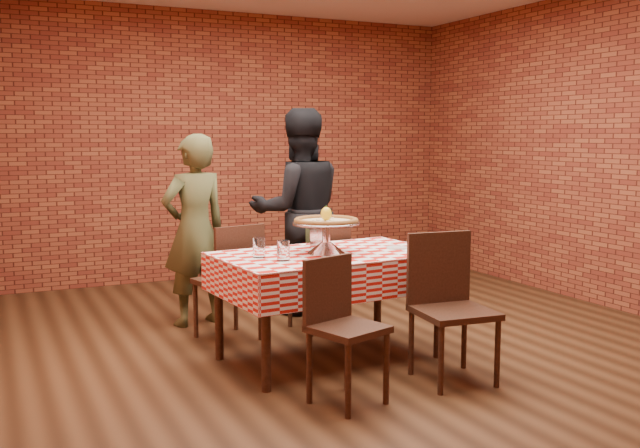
# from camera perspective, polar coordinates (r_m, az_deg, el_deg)

# --- Properties ---
(ground) EXTENTS (6.00, 6.00, 0.00)m
(ground) POSITION_cam_1_polar(r_m,az_deg,el_deg) (5.45, 2.00, -9.68)
(ground) COLOR black
(ground) RESTS_ON ground
(back_wall) EXTENTS (5.50, 0.00, 5.50)m
(back_wall) POSITION_cam_1_polar(r_m,az_deg,el_deg) (8.00, -7.94, 6.14)
(back_wall) COLOR maroon
(back_wall) RESTS_ON ground
(table) EXTENTS (1.59, 1.04, 0.75)m
(table) POSITION_cam_1_polar(r_m,az_deg,el_deg) (5.08, 0.73, -6.55)
(table) COLOR #3E2216
(table) RESTS_ON ground
(tablecloth) EXTENTS (1.63, 1.08, 0.26)m
(tablecloth) POSITION_cam_1_polar(r_m,az_deg,el_deg) (5.02, 0.73, -3.75)
(tablecloth) COLOR red
(tablecloth) RESTS_ON table
(pizza_stand) EXTENTS (0.57, 0.57, 0.21)m
(pizza_stand) POSITION_cam_1_polar(r_m,az_deg,el_deg) (4.97, 0.49, -1.11)
(pizza_stand) COLOR silver
(pizza_stand) RESTS_ON tablecloth
(pizza) EXTENTS (0.54, 0.54, 0.03)m
(pizza) POSITION_cam_1_polar(r_m,az_deg,el_deg) (4.95, 0.50, 0.18)
(pizza) COLOR beige
(pizza) RESTS_ON pizza_stand
(lemon) EXTENTS (0.09, 0.09, 0.10)m
(lemon) POSITION_cam_1_polar(r_m,az_deg,el_deg) (4.95, 0.50, 0.81)
(lemon) COLOR yellow
(lemon) RESTS_ON pizza
(water_glass_left) EXTENTS (0.09, 0.09, 0.13)m
(water_glass_left) POSITION_cam_1_polar(r_m,az_deg,el_deg) (4.68, -2.94, -2.12)
(water_glass_left) COLOR white
(water_glass_left) RESTS_ON tablecloth
(water_glass_right) EXTENTS (0.09, 0.09, 0.13)m
(water_glass_right) POSITION_cam_1_polar(r_m,az_deg,el_deg) (4.82, -4.86, -1.87)
(water_glass_right) COLOR white
(water_glass_right) RESTS_ON tablecloth
(side_plate) EXTENTS (0.16, 0.16, 0.01)m
(side_plate) POSITION_cam_1_polar(r_m,az_deg,el_deg) (5.21, 6.12, -1.88)
(side_plate) COLOR white
(side_plate) RESTS_ON tablecloth
(sweetener_packet_a) EXTENTS (0.06, 0.05, 0.00)m
(sweetener_packet_a) POSITION_cam_1_polar(r_m,az_deg,el_deg) (5.17, 7.24, -2.00)
(sweetener_packet_a) COLOR white
(sweetener_packet_a) RESTS_ON tablecloth
(sweetener_packet_b) EXTENTS (0.06, 0.06, 0.00)m
(sweetener_packet_b) POSITION_cam_1_polar(r_m,az_deg,el_deg) (5.25, 7.04, -1.86)
(sweetener_packet_b) COLOR white
(sweetener_packet_b) RESTS_ON tablecloth
(condiment_caddy) EXTENTS (0.10, 0.08, 0.14)m
(condiment_caddy) POSITION_cam_1_polar(r_m,az_deg,el_deg) (5.25, -0.50, -1.08)
(condiment_caddy) COLOR silver
(condiment_caddy) RESTS_ON tablecloth
(chair_near_left) EXTENTS (0.48, 0.48, 0.86)m
(chair_near_left) POSITION_cam_1_polar(r_m,az_deg,el_deg) (4.23, 2.23, -8.61)
(chair_near_left) COLOR #3E2216
(chair_near_left) RESTS_ON ground
(chair_near_right) EXTENTS (0.50, 0.50, 0.94)m
(chair_near_right) POSITION_cam_1_polar(r_m,az_deg,el_deg) (4.68, 10.60, -6.67)
(chair_near_right) COLOR #3E2216
(chair_near_right) RESTS_ON ground
(chair_far_left) EXTENTS (0.50, 0.50, 0.90)m
(chair_far_left) POSITION_cam_1_polar(r_m,az_deg,el_deg) (5.59, -7.36, -4.54)
(chair_far_left) COLOR #3E2216
(chair_far_left) RESTS_ON ground
(chair_far_right) EXTENTS (0.43, 0.43, 0.87)m
(chair_far_right) POSITION_cam_1_polar(r_m,az_deg,el_deg) (5.83, -0.18, -4.17)
(chair_far_right) COLOR #3E2216
(chair_far_right) RESTS_ON ground
(diner_olive) EXTENTS (0.64, 0.49, 1.58)m
(diner_olive) POSITION_cam_1_polar(r_m,az_deg,el_deg) (6.01, -9.93, -0.49)
(diner_olive) COLOR #444525
(diner_olive) RESTS_ON ground
(diner_black) EXTENTS (0.96, 0.80, 1.80)m
(diner_black) POSITION_cam_1_polar(r_m,az_deg,el_deg) (6.34, -1.71, 1.01)
(diner_black) COLOR black
(diner_black) RESTS_ON ground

